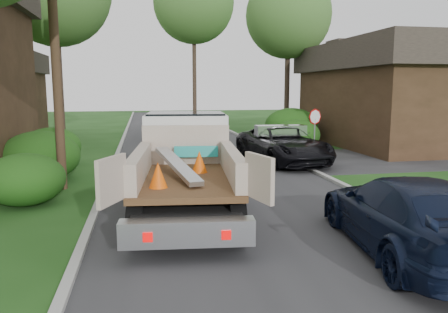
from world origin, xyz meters
name	(u,v)px	position (x,y,z in m)	size (l,w,h in m)	color
ground	(255,224)	(0.00, 0.00, 0.00)	(120.00, 120.00, 0.00)	#183E11
road	(203,161)	(0.00, 10.00, 0.00)	(8.00, 90.00, 0.02)	#28282B
side_street	(441,157)	(12.00, 9.00, 0.01)	(16.00, 7.00, 0.02)	#28282B
curb_left	(114,162)	(-4.10, 10.00, 0.06)	(0.20, 90.00, 0.12)	#9E9E99
curb_right	(285,157)	(4.10, 10.00, 0.06)	(0.20, 90.00, 0.12)	#9E9E99
stop_sign	(315,124)	(5.20, 9.00, 1.78)	(0.71, 0.32, 2.48)	slate
utility_pole	(55,33)	(-5.48, 4.98, 5.17)	(2.42, 1.25, 10.00)	#382619
house_right	(405,93)	(13.00, 14.00, 3.16)	(9.72, 12.96, 6.20)	#332315
hedge_left_a	(24,179)	(-6.20, 3.00, 0.77)	(2.34, 2.34, 1.53)	#11430F
hedge_left_b	(40,156)	(-6.50, 6.50, 0.94)	(2.86, 2.86, 1.87)	#11430F
hedge_left_c	(51,146)	(-6.80, 10.00, 0.85)	(2.60, 2.60, 1.70)	#11430F
hedge_right_a	(297,134)	(5.80, 13.00, 0.85)	(2.60, 2.60, 1.70)	#11430F
hedge_right_b	(291,125)	(6.50, 16.00, 1.10)	(3.38, 3.38, 2.21)	#11430F
tree_right_far	(288,16)	(7.50, 20.00, 8.48)	(6.00, 6.00, 11.50)	#2D2119
tree_center_far	(194,3)	(2.00, 30.00, 10.98)	(7.20, 7.20, 14.60)	#2D2119
flatbed_truck	(186,157)	(-1.54, 2.09, 1.44)	(3.55, 7.24, 2.65)	black
black_pickup	(283,145)	(3.60, 8.81, 0.84)	(2.78, 6.03, 1.67)	black
navy_suv	(408,215)	(2.60, -2.50, 0.81)	(2.28, 5.61, 1.63)	black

